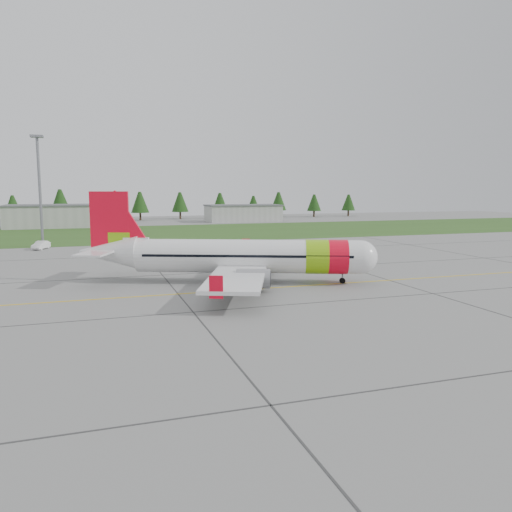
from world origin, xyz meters
name	(u,v)px	position (x,y,z in m)	size (l,w,h in m)	color
ground	(346,300)	(0.00, 0.00, 0.00)	(320.00, 320.00, 0.00)	gray
aircraft	(241,256)	(-7.03, 12.30, 3.01)	(32.93, 31.28, 10.44)	white
service_van	(40,237)	(-32.01, 54.26, 2.25)	(1.57, 1.48, 4.50)	white
grass_strip	(189,232)	(0.00, 82.00, 0.01)	(320.00, 50.00, 0.03)	#30561E
taxi_guideline	(312,285)	(0.00, 8.00, 0.01)	(120.00, 0.25, 0.02)	gold
hangar_west	(67,216)	(-30.00, 110.00, 3.00)	(32.00, 14.00, 6.00)	#A8A8A3
hangar_east	(243,214)	(25.00, 118.00, 2.60)	(24.00, 12.00, 5.20)	#A8A8A3
floodlight_mast	(40,193)	(-32.00, 58.00, 10.00)	(0.50, 0.50, 20.00)	slate
treeline	(160,205)	(0.00, 138.00, 5.00)	(160.00, 8.00, 10.00)	#1C3F14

